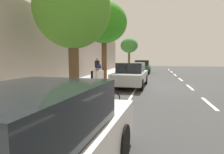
{
  "coord_description": "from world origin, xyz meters",
  "views": [
    {
      "loc": [
        -0.72,
        12.36,
        1.87
      ],
      "look_at": [
        0.54,
        6.67,
        1.25
      ],
      "focal_mm": 30.1,
      "sensor_mm": 36.0,
      "label": 1
    }
  ],
  "objects_px": {
    "parked_sedan_silver_second": "(131,75)",
    "cyclist_with_backpack": "(98,79)",
    "pedestrian_on_phone": "(97,66)",
    "street_tree_near_cyclist": "(129,46)",
    "parked_sedan_green_nearest": "(142,67)",
    "street_tree_far_end": "(73,9)",
    "bicycle_at_curb": "(100,96)",
    "street_tree_mid_block": "(104,23)",
    "parked_sedan_white_mid": "(30,149)"
  },
  "relations": [
    {
      "from": "parked_sedan_silver_second",
      "to": "cyclist_with_backpack",
      "type": "distance_m",
      "value": 4.62
    },
    {
      "from": "parked_sedan_silver_second",
      "to": "cyclist_with_backpack",
      "type": "height_order",
      "value": "cyclist_with_backpack"
    },
    {
      "from": "parked_sedan_silver_second",
      "to": "pedestrian_on_phone",
      "type": "xyz_separation_m",
      "value": [
        3.33,
        -3.49,
        0.34
      ]
    },
    {
      "from": "parked_sedan_silver_second",
      "to": "street_tree_near_cyclist",
      "type": "relative_size",
      "value": 0.99
    },
    {
      "from": "parked_sedan_green_nearest",
      "to": "street_tree_far_end",
      "type": "xyz_separation_m",
      "value": [
        2.26,
        14.28,
        3.23
      ]
    },
    {
      "from": "bicycle_at_curb",
      "to": "street_tree_mid_block",
      "type": "distance_m",
      "value": 7.8
    },
    {
      "from": "parked_sedan_silver_second",
      "to": "street_tree_mid_block",
      "type": "bearing_deg",
      "value": -34.87
    },
    {
      "from": "street_tree_far_end",
      "to": "parked_sedan_green_nearest",
      "type": "bearing_deg",
      "value": -99.0
    },
    {
      "from": "parked_sedan_silver_second",
      "to": "parked_sedan_white_mid",
      "type": "height_order",
      "value": "same"
    },
    {
      "from": "parked_sedan_white_mid",
      "to": "cyclist_with_backpack",
      "type": "relative_size",
      "value": 2.81
    },
    {
      "from": "parked_sedan_green_nearest",
      "to": "street_tree_near_cyclist",
      "type": "xyz_separation_m",
      "value": [
        2.26,
        -5.35,
        2.78
      ]
    },
    {
      "from": "parked_sedan_silver_second",
      "to": "street_tree_far_end",
      "type": "xyz_separation_m",
      "value": [
        2.18,
        3.9,
        3.23
      ]
    },
    {
      "from": "street_tree_far_end",
      "to": "bicycle_at_curb",
      "type": "bearing_deg",
      "value": 144.82
    },
    {
      "from": "parked_sedan_white_mid",
      "to": "street_tree_far_end",
      "type": "relative_size",
      "value": 0.8
    },
    {
      "from": "bicycle_at_curb",
      "to": "street_tree_mid_block",
      "type": "height_order",
      "value": "street_tree_mid_block"
    },
    {
      "from": "bicycle_at_curb",
      "to": "cyclist_with_backpack",
      "type": "bearing_deg",
      "value": -64.12
    },
    {
      "from": "parked_sedan_green_nearest",
      "to": "parked_sedan_silver_second",
      "type": "height_order",
      "value": "same"
    },
    {
      "from": "parked_sedan_green_nearest",
      "to": "cyclist_with_backpack",
      "type": "relative_size",
      "value": 2.76
    },
    {
      "from": "parked_sedan_silver_second",
      "to": "street_tree_far_end",
      "type": "height_order",
      "value": "street_tree_far_end"
    },
    {
      "from": "parked_sedan_green_nearest",
      "to": "parked_sedan_silver_second",
      "type": "xyz_separation_m",
      "value": [
        0.09,
        10.38,
        0.0
      ]
    },
    {
      "from": "parked_sedan_white_mid",
      "to": "cyclist_with_backpack",
      "type": "bearing_deg",
      "value": -81.74
    },
    {
      "from": "bicycle_at_curb",
      "to": "parked_sedan_silver_second",
      "type": "bearing_deg",
      "value": -96.96
    },
    {
      "from": "parked_sedan_white_mid",
      "to": "pedestrian_on_phone",
      "type": "relative_size",
      "value": 2.68
    },
    {
      "from": "street_tree_far_end",
      "to": "pedestrian_on_phone",
      "type": "height_order",
      "value": "street_tree_far_end"
    },
    {
      "from": "street_tree_near_cyclist",
      "to": "bicycle_at_curb",
      "type": "bearing_deg",
      "value": 94.31
    },
    {
      "from": "parked_sedan_green_nearest",
      "to": "pedestrian_on_phone",
      "type": "distance_m",
      "value": 7.7
    },
    {
      "from": "bicycle_at_curb",
      "to": "street_tree_near_cyclist",
      "type": "relative_size",
      "value": 0.37
    },
    {
      "from": "cyclist_with_backpack",
      "to": "parked_sedan_white_mid",
      "type": "bearing_deg",
      "value": 98.26
    },
    {
      "from": "parked_sedan_white_mid",
      "to": "street_tree_far_end",
      "type": "height_order",
      "value": "street_tree_far_end"
    },
    {
      "from": "street_tree_mid_block",
      "to": "pedestrian_on_phone",
      "type": "relative_size",
      "value": 3.4
    },
    {
      "from": "parked_sedan_green_nearest",
      "to": "cyclist_with_backpack",
      "type": "bearing_deg",
      "value": 86.47
    },
    {
      "from": "street_tree_mid_block",
      "to": "parked_sedan_green_nearest",
      "type": "bearing_deg",
      "value": -104.31
    },
    {
      "from": "parked_sedan_green_nearest",
      "to": "bicycle_at_curb",
      "type": "xyz_separation_m",
      "value": [
        0.7,
        15.39,
        -0.39
      ]
    },
    {
      "from": "bicycle_at_curb",
      "to": "street_tree_mid_block",
      "type": "bearing_deg",
      "value": -76.51
    },
    {
      "from": "parked_sedan_green_nearest",
      "to": "parked_sedan_white_mid",
      "type": "relative_size",
      "value": 0.98
    },
    {
      "from": "parked_sedan_white_mid",
      "to": "street_tree_near_cyclist",
      "type": "relative_size",
      "value": 1.0
    },
    {
      "from": "parked_sedan_silver_second",
      "to": "street_tree_mid_block",
      "type": "height_order",
      "value": "street_tree_mid_block"
    },
    {
      "from": "street_tree_mid_block",
      "to": "street_tree_far_end",
      "type": "height_order",
      "value": "street_tree_mid_block"
    },
    {
      "from": "cyclist_with_backpack",
      "to": "street_tree_near_cyclist",
      "type": "bearing_deg",
      "value": -86.22
    },
    {
      "from": "street_tree_near_cyclist",
      "to": "street_tree_far_end",
      "type": "relative_size",
      "value": 0.8
    },
    {
      "from": "bicycle_at_curb",
      "to": "street_tree_far_end",
      "type": "xyz_separation_m",
      "value": [
        1.56,
        -1.1,
        3.63
      ]
    },
    {
      "from": "parked_sedan_white_mid",
      "to": "street_tree_near_cyclist",
      "type": "distance_m",
      "value": 25.99
    },
    {
      "from": "parked_sedan_white_mid",
      "to": "cyclist_with_backpack",
      "type": "xyz_separation_m",
      "value": [
        0.79,
        -5.48,
        0.21
      ]
    },
    {
      "from": "cyclist_with_backpack",
      "to": "pedestrian_on_phone",
      "type": "bearing_deg",
      "value": -72.72
    },
    {
      "from": "bicycle_at_curb",
      "to": "pedestrian_on_phone",
      "type": "xyz_separation_m",
      "value": [
        2.72,
        -8.49,
        0.73
      ]
    },
    {
      "from": "parked_sedan_white_mid",
      "to": "parked_sedan_green_nearest",
      "type": "bearing_deg",
      "value": -90.36
    },
    {
      "from": "street_tree_mid_block",
      "to": "pedestrian_on_phone",
      "type": "bearing_deg",
      "value": -59.57
    },
    {
      "from": "parked_sedan_silver_second",
      "to": "bicycle_at_curb",
      "type": "relative_size",
      "value": 2.68
    },
    {
      "from": "street_tree_far_end",
      "to": "cyclist_with_backpack",
      "type": "bearing_deg",
      "value": 154.46
    },
    {
      "from": "parked_sedan_silver_second",
      "to": "street_tree_mid_block",
      "type": "xyz_separation_m",
      "value": [
        2.18,
        -1.52,
        3.58
      ]
    }
  ]
}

